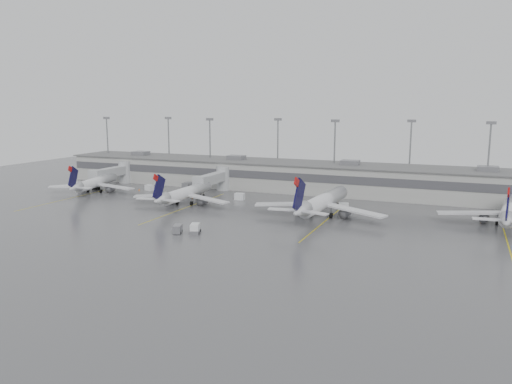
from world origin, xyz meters
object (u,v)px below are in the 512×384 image
at_px(jet_far_left, 95,182).
at_px(baggage_tug, 195,230).
at_px(jet_far_right, 510,211).
at_px(jet_mid_left, 185,193).
at_px(jet_mid_right, 322,202).

height_order(jet_far_left, baggage_tug, jet_far_left).
bearing_deg(baggage_tug, jet_far_left, 129.43).
height_order(jet_far_left, jet_far_right, jet_far_right).
xyz_separation_m(jet_far_left, baggage_tug, (49.23, -29.43, -2.12)).
relative_size(jet_far_right, baggage_tug, 9.16).
xyz_separation_m(jet_mid_left, jet_far_right, (73.19, 6.36, 0.20)).
relative_size(jet_mid_left, jet_mid_right, 0.87).
height_order(jet_far_right, baggage_tug, jet_far_right).
relative_size(jet_mid_right, baggage_tug, 9.90).
bearing_deg(jet_mid_right, jet_far_right, 13.82).
bearing_deg(baggage_tug, jet_far_right, 8.48).
bearing_deg(baggage_tug, jet_mid_left, 104.62).
relative_size(jet_far_left, jet_mid_left, 0.95).
xyz_separation_m(jet_mid_right, baggage_tug, (-18.82, -23.91, -2.66)).
distance_m(jet_far_left, jet_mid_right, 68.27).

